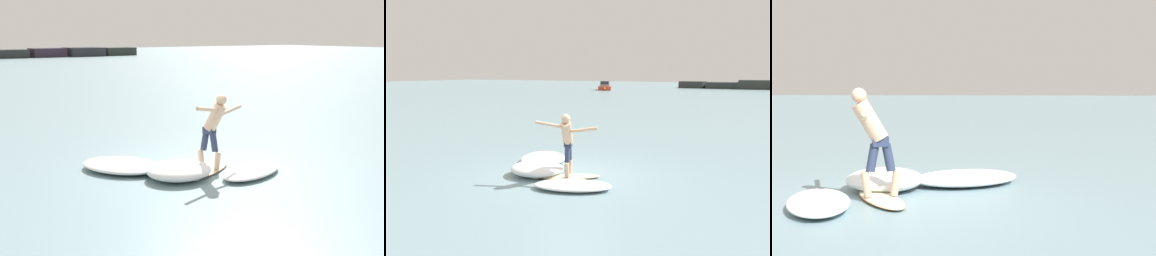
{
  "view_description": "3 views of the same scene",
  "coord_description": "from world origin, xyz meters",
  "views": [
    {
      "loc": [
        -7.11,
        -10.12,
        3.2
      ],
      "look_at": [
        0.31,
        0.8,
        0.86
      ],
      "focal_mm": 50.0,
      "sensor_mm": 36.0,
      "label": 1
    },
    {
      "loc": [
        5.1,
        -9.14,
        2.97
      ],
      "look_at": [
        -0.11,
        0.73,
        1.28
      ],
      "focal_mm": 35.0,
      "sensor_mm": 36.0,
      "label": 2
    },
    {
      "loc": [
        8.54,
        1.87,
        1.88
      ],
      "look_at": [
        -0.08,
        1.1,
        1.2
      ],
      "focal_mm": 50.0,
      "sensor_mm": 36.0,
      "label": 3
    }
  ],
  "objects": [
    {
      "name": "wave_foam_at_tail",
      "position": [
        -0.86,
        -0.41,
        0.19
      ],
      "size": [
        1.83,
        1.73,
        0.39
      ],
      "color": "white",
      "rests_on": "ground"
    },
    {
      "name": "wave_foam_beside",
      "position": [
        -1.57,
        0.99,
        0.12
      ],
      "size": [
        2.19,
        2.48,
        0.24
      ],
      "color": "white",
      "rests_on": "ground"
    },
    {
      "name": "wave_foam_at_nose",
      "position": [
        0.68,
        -1.08,
        0.1
      ],
      "size": [
        2.21,
        1.6,
        0.2
      ],
      "color": "white",
      "rests_on": "ground"
    },
    {
      "name": "surfboard",
      "position": [
        0.06,
        -0.26,
        0.04
      ],
      "size": [
        1.88,
        1.41,
        0.22
      ],
      "color": "beige",
      "rests_on": "ground"
    },
    {
      "name": "ground_plane",
      "position": [
        0.0,
        0.0,
        0.0
      ],
      "size": [
        200.0,
        200.0,
        0.0
      ],
      "primitive_type": "plane",
      "color": "#77959F"
    },
    {
      "name": "surfer",
      "position": [
        0.13,
        -0.37,
        1.14
      ],
      "size": [
        1.64,
        0.91,
        1.77
      ],
      "color": "#D1A988",
      "rests_on": "surfboard"
    }
  ]
}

